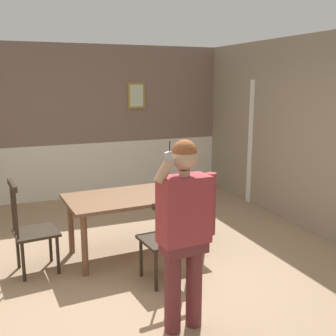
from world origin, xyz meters
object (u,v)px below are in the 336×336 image
(chair_near_window, at_px, (32,230))
(person_figure, at_px, (185,224))
(chair_by_doorway, at_px, (166,239))
(dining_table, at_px, (137,202))

(chair_near_window, distance_m, person_figure, 1.99)
(chair_by_doorway, bearing_deg, dining_table, 87.50)
(dining_table, bearing_deg, chair_near_window, -176.68)
(dining_table, distance_m, person_figure, 1.69)
(chair_by_doorway, xyz_separation_m, person_figure, (-0.16, -0.84, 0.47))
(chair_by_doorway, bearing_deg, chair_near_window, 143.50)
(chair_near_window, relative_size, person_figure, 0.64)
(dining_table, height_order, chair_by_doorway, chair_by_doorway)
(chair_by_doorway, bearing_deg, person_figure, -106.99)
(dining_table, xyz_separation_m, chair_by_doorway, (0.05, -0.83, -0.18))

